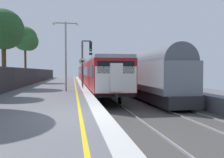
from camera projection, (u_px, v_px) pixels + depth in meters
name	position (u px, v px, depth m)	size (l,w,h in m)	color
ground	(159.00, 128.00, 8.81)	(17.40, 110.00, 1.21)	slate
commuter_train_at_platform	(91.00, 73.00, 34.36)	(2.83, 40.75, 3.81)	maroon
freight_train_adjacent_track	(113.00, 72.00, 39.23)	(2.60, 51.92, 4.34)	#232326
signal_gantry	(85.00, 58.00, 23.40)	(1.10, 0.24, 4.70)	#47474C
speed_limit_sign	(82.00, 69.00, 20.87)	(0.59, 0.08, 2.76)	#59595B
platform_lamp_mid	(66.00, 50.00, 17.80)	(2.00, 0.20, 5.38)	#93999E
background_tree_left	(26.00, 40.00, 31.73)	(3.55, 3.44, 7.76)	#473323
background_tree_right	(3.00, 31.00, 21.55)	(3.77, 3.77, 7.38)	#473323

